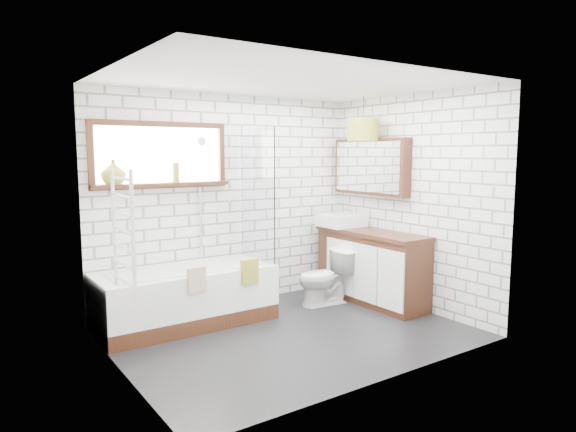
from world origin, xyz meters
TOP-DOWN VIEW (x-y plane):
  - floor at (0.00, 0.00)m, footprint 3.40×2.60m
  - ceiling at (0.00, 0.00)m, footprint 3.40×2.60m
  - wall_back at (0.00, 1.30)m, footprint 3.40×0.01m
  - wall_front at (0.00, -1.30)m, footprint 3.40×0.01m
  - wall_left at (-1.70, 0.00)m, footprint 0.01×2.60m
  - wall_right at (1.70, 0.00)m, footprint 0.01×2.60m
  - window at (-0.85, 1.26)m, footprint 1.52×0.16m
  - towel_radiator at (-1.66, 0.00)m, footprint 0.06×0.52m
  - mirror_cabinet at (1.62, 0.60)m, footprint 0.16×1.20m
  - shower_riser at (-0.40, 1.26)m, footprint 0.02×0.02m
  - bathtub at (-0.76, 0.89)m, footprint 1.85×0.82m
  - shower_screen at (0.14, 0.89)m, footprint 0.02×0.72m
  - towel_green at (-0.21, 0.48)m, footprint 0.19×0.05m
  - towel_beige at (-0.81, 0.48)m, footprint 0.19×0.05m
  - vanity at (1.45, 0.38)m, footprint 0.50×1.55m
  - basin at (1.39, 0.88)m, footprint 0.52×0.45m
  - tap at (1.55, 0.88)m, footprint 0.04×0.04m
  - toilet at (0.90, 0.61)m, footprint 0.44×0.69m
  - vase_olive at (-1.37, 1.23)m, footprint 0.25×0.25m
  - vase_dark at (-1.36, 1.23)m, footprint 0.20×0.20m
  - bottle at (-0.70, 1.23)m, footprint 0.09×0.09m
  - pendant at (1.42, 0.54)m, footprint 0.37×0.37m

SIDE VIEW (x-z plane):
  - floor at x=0.00m, z-range -0.01..0.00m
  - bathtub at x=-0.76m, z-range 0.00..0.60m
  - toilet at x=0.90m, z-range 0.00..0.67m
  - vanity at x=1.45m, z-range 0.00..0.88m
  - towel_green at x=-0.21m, z-range 0.45..0.71m
  - towel_beige at x=-0.81m, z-range 0.45..0.70m
  - basin at x=1.39m, z-range 0.88..1.04m
  - tap at x=1.55m, z-range 0.93..1.09m
  - towel_radiator at x=-1.66m, z-range 0.70..1.70m
  - wall_back at x=0.00m, z-range 0.00..2.50m
  - wall_front at x=0.00m, z-range 0.00..2.50m
  - wall_left at x=-1.70m, z-range 0.00..2.50m
  - wall_right at x=1.70m, z-range 0.00..2.50m
  - shower_screen at x=0.14m, z-range 0.60..2.10m
  - shower_riser at x=-0.40m, z-range 0.70..2.00m
  - vase_dark at x=-1.36m, z-range 1.48..1.66m
  - bottle at x=-0.70m, z-range 1.48..1.70m
  - vase_olive at x=-1.37m, z-range 1.48..1.74m
  - mirror_cabinet at x=1.62m, z-range 1.30..2.00m
  - window at x=-0.85m, z-range 1.46..2.14m
  - pendant at x=1.42m, z-range 1.96..2.24m
  - ceiling at x=0.00m, z-range 2.50..2.51m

